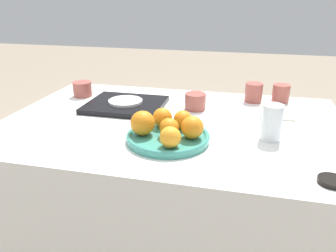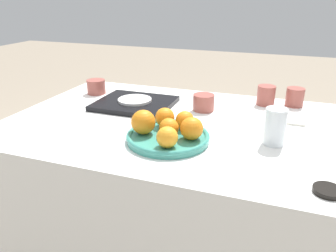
# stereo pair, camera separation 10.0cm
# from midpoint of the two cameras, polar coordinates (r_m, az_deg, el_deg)

# --- Properties ---
(table) EXTENTS (1.22, 0.81, 0.75)m
(table) POSITION_cam_midpoint_polar(r_m,az_deg,el_deg) (1.36, -1.46, -13.96)
(table) COLOR white
(table) RESTS_ON ground_plane
(fruit_platter) EXTENTS (0.26, 0.26, 0.03)m
(fruit_platter) POSITION_cam_midpoint_polar(r_m,az_deg,el_deg) (1.02, -2.82, -1.98)
(fruit_platter) COLOR teal
(fruit_platter) RESTS_ON table
(orange_0) EXTENTS (0.06, 0.06, 0.06)m
(orange_0) POSITION_cam_midpoint_polar(r_m,az_deg,el_deg) (0.93, -2.69, -2.04)
(orange_0) COLOR orange
(orange_0) RESTS_ON fruit_platter
(orange_1) EXTENTS (0.06, 0.06, 0.06)m
(orange_1) POSITION_cam_midpoint_polar(r_m,az_deg,el_deg) (1.00, -2.66, -0.38)
(orange_1) COLOR orange
(orange_1) RESTS_ON fruit_platter
(orange_2) EXTENTS (0.06, 0.06, 0.06)m
(orange_2) POSITION_cam_midpoint_polar(r_m,az_deg,el_deg) (1.07, -3.66, 1.43)
(orange_2) COLOR orange
(orange_2) RESTS_ON fruit_platter
(orange_3) EXTENTS (0.08, 0.08, 0.08)m
(orange_3) POSITION_cam_midpoint_polar(r_m,az_deg,el_deg) (1.02, -7.26, 0.45)
(orange_3) COLOR orange
(orange_3) RESTS_ON fruit_platter
(orange_4) EXTENTS (0.07, 0.07, 0.07)m
(orange_4) POSITION_cam_midpoint_polar(r_m,az_deg,el_deg) (0.99, 1.35, -0.31)
(orange_4) COLOR orange
(orange_4) RESTS_ON fruit_platter
(orange_5) EXTENTS (0.06, 0.06, 0.06)m
(orange_5) POSITION_cam_midpoint_polar(r_m,az_deg,el_deg) (1.06, -0.12, 1.08)
(orange_5) COLOR orange
(orange_5) RESTS_ON fruit_platter
(water_glass) EXTENTS (0.07, 0.07, 0.11)m
(water_glass) POSITION_cam_midpoint_polar(r_m,az_deg,el_deg) (1.05, 15.05, 0.57)
(water_glass) COLOR silver
(water_glass) RESTS_ON table
(serving_tray) EXTENTS (0.30, 0.26, 0.02)m
(serving_tray) POSITION_cam_midpoint_polar(r_m,az_deg,el_deg) (1.34, -9.53, 3.63)
(serving_tray) COLOR black
(serving_tray) RESTS_ON table
(side_plate) EXTENTS (0.14, 0.14, 0.01)m
(side_plate) POSITION_cam_midpoint_polar(r_m,az_deg,el_deg) (1.33, -9.57, 4.24)
(side_plate) COLOR white
(side_plate) RESTS_ON serving_tray
(cup_0) EXTENTS (0.08, 0.08, 0.06)m
(cup_0) POSITION_cam_midpoint_polar(r_m,az_deg,el_deg) (1.29, 2.56, 4.26)
(cup_0) COLOR #9E4C42
(cup_0) RESTS_ON table
(cup_1) EXTENTS (0.07, 0.07, 0.08)m
(cup_1) POSITION_cam_midpoint_polar(r_m,az_deg,el_deg) (1.42, 12.74, 5.68)
(cup_1) COLOR #9E4C42
(cup_1) RESTS_ON table
(cup_2) EXTENTS (0.08, 0.08, 0.06)m
(cup_2) POSITION_cam_midpoint_polar(r_m,az_deg,el_deg) (1.52, -16.54, 6.16)
(cup_2) COLOR #9E4C42
(cup_2) RESTS_ON table
(cup_3) EXTENTS (0.07, 0.07, 0.07)m
(cup_3) POSITION_cam_midpoint_polar(r_m,az_deg,el_deg) (1.44, 17.20, 5.43)
(cup_3) COLOR #9E4C42
(cup_3) RESTS_ON table
(napkin) EXTENTS (0.13, 0.10, 0.01)m
(napkin) POSITION_cam_midpoint_polar(r_m,az_deg,el_deg) (1.28, 16.26, 1.91)
(napkin) COLOR silver
(napkin) RESTS_ON table
(soy_dish) EXTENTS (0.07, 0.07, 0.01)m
(soy_dish) POSITION_cam_midpoint_polar(r_m,az_deg,el_deg) (0.88, 23.75, -8.85)
(soy_dish) COLOR black
(soy_dish) RESTS_ON table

